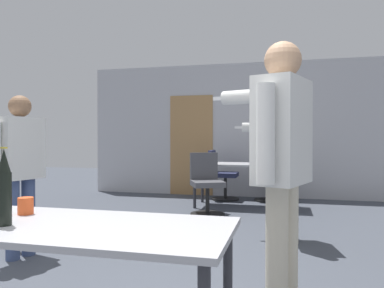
% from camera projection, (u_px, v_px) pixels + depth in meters
% --- Properties ---
extents(back_wall, '(6.46, 0.12, 2.67)m').
position_uv_depth(back_wall, '(244.00, 130.00, 7.51)').
color(back_wall, '#BCBCC1').
rests_on(back_wall, ground_plane).
extents(conference_table_near, '(1.62, 0.72, 0.74)m').
position_uv_depth(conference_table_near, '(69.00, 239.00, 1.85)').
color(conference_table_near, '#A8A8AD').
rests_on(conference_table_near, ground_plane).
extents(conference_table_far, '(1.75, 0.72, 0.74)m').
position_uv_depth(conference_table_far, '(245.00, 168.00, 6.32)').
color(conference_table_far, '#A8A8AD').
rests_on(conference_table_far, ground_plane).
extents(person_right_polo, '(0.83, 0.70, 1.58)m').
position_uv_depth(person_right_polo, '(289.00, 159.00, 4.21)').
color(person_right_polo, beige).
rests_on(person_right_polo, ground_plane).
extents(person_center_tall, '(0.69, 0.73, 1.58)m').
position_uv_depth(person_center_tall, '(19.00, 160.00, 3.64)').
color(person_center_tall, '#3D4C75').
rests_on(person_center_tall, ground_plane).
extents(person_near_casual, '(0.75, 0.84, 1.79)m').
position_uv_depth(person_near_casual, '(280.00, 151.00, 2.44)').
color(person_near_casual, beige).
rests_on(person_near_casual, ground_plane).
extents(office_chair_side_rolled, '(0.55, 0.52, 0.94)m').
position_uv_depth(office_chair_side_rolled, '(221.00, 176.00, 7.11)').
color(office_chair_side_rolled, black).
rests_on(office_chair_side_rolled, ground_plane).
extents(office_chair_mid_tucked, '(0.52, 0.58, 0.95)m').
position_uv_depth(office_chair_mid_tucked, '(269.00, 176.00, 7.03)').
color(office_chair_mid_tucked, black).
rests_on(office_chair_mid_tucked, ground_plane).
extents(office_chair_far_right, '(0.62, 0.66, 0.94)m').
position_uv_depth(office_chair_far_right, '(206.00, 185.00, 5.73)').
color(office_chair_far_right, black).
rests_on(office_chair_far_right, ground_plane).
extents(beer_bottle, '(0.07, 0.07, 0.38)m').
position_uv_depth(beer_bottle, '(4.00, 189.00, 1.81)').
color(beer_bottle, black).
rests_on(beer_bottle, conference_table_near).
extents(drink_cup, '(0.08, 0.08, 0.09)m').
position_uv_depth(drink_cup, '(26.00, 206.00, 2.08)').
color(drink_cup, '#E05123').
rests_on(drink_cup, conference_table_near).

